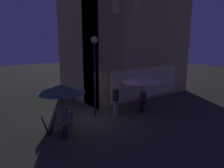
{
  "coord_description": "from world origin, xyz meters",
  "views": [
    {
      "loc": [
        -5.19,
        -9.48,
        4.19
      ],
      "look_at": [
        1.26,
        -0.65,
        1.92
      ],
      "focal_mm": 33.11,
      "sensor_mm": 36.0,
      "label": 1
    }
  ],
  "objects_px": {
    "menu_sandwich_board": "(49,124)",
    "cafe_table_0": "(63,126)",
    "cafe_chair_1": "(143,99)",
    "cafe_table_1": "(141,104)",
    "patio_umbrella_1": "(142,78)",
    "patio_umbrella_0": "(61,89)",
    "patron_seated_1": "(143,98)",
    "patron_standing_2": "(116,101)",
    "patron_seated_0": "(67,118)",
    "cafe_chair_0": "(68,119)",
    "street_lamp_near_corner": "(95,58)"
  },
  "relations": [
    {
      "from": "street_lamp_near_corner",
      "to": "menu_sandwich_board",
      "type": "height_order",
      "value": "street_lamp_near_corner"
    },
    {
      "from": "patio_umbrella_0",
      "to": "cafe_chair_0",
      "type": "xyz_separation_m",
      "value": [
        0.5,
        0.62,
        -1.67
      ]
    },
    {
      "from": "patio_umbrella_1",
      "to": "patio_umbrella_0",
      "type": "bearing_deg",
      "value": -174.55
    },
    {
      "from": "patron_seated_1",
      "to": "patron_standing_2",
      "type": "distance_m",
      "value": 2.17
    },
    {
      "from": "street_lamp_near_corner",
      "to": "patron_seated_0",
      "type": "xyz_separation_m",
      "value": [
        -2.2,
        -1.06,
        -2.61
      ]
    },
    {
      "from": "cafe_chair_0",
      "to": "patron_standing_2",
      "type": "xyz_separation_m",
      "value": [
        3.06,
        0.28,
        0.31
      ]
    },
    {
      "from": "street_lamp_near_corner",
      "to": "patio_umbrella_0",
      "type": "distance_m",
      "value": 3.22
    },
    {
      "from": "patron_seated_1",
      "to": "patron_standing_2",
      "type": "xyz_separation_m",
      "value": [
        -2.16,
        -0.01,
        0.17
      ]
    },
    {
      "from": "patron_standing_2",
      "to": "cafe_table_0",
      "type": "bearing_deg",
      "value": -65.36
    },
    {
      "from": "menu_sandwich_board",
      "to": "cafe_table_1",
      "type": "relative_size",
      "value": 1.13
    },
    {
      "from": "menu_sandwich_board",
      "to": "patron_seated_1",
      "type": "bearing_deg",
      "value": 16.63
    },
    {
      "from": "patio_umbrella_1",
      "to": "cafe_chair_1",
      "type": "relative_size",
      "value": 2.46
    },
    {
      "from": "cafe_table_1",
      "to": "patio_umbrella_1",
      "type": "height_order",
      "value": "patio_umbrella_1"
    },
    {
      "from": "menu_sandwich_board",
      "to": "cafe_table_0",
      "type": "xyz_separation_m",
      "value": [
        0.35,
        -0.8,
        0.12
      ]
    },
    {
      "from": "street_lamp_near_corner",
      "to": "patron_standing_2",
      "type": "height_order",
      "value": "street_lamp_near_corner"
    },
    {
      "from": "patron_seated_1",
      "to": "patron_standing_2",
      "type": "bearing_deg",
      "value": -37.3
    },
    {
      "from": "patron_seated_0",
      "to": "patron_seated_1",
      "type": "bearing_deg",
      "value": 133.18
    },
    {
      "from": "menu_sandwich_board",
      "to": "patio_umbrella_0",
      "type": "xyz_separation_m",
      "value": [
        0.35,
        -0.8,
        1.77
      ]
    },
    {
      "from": "menu_sandwich_board",
      "to": "patio_umbrella_0",
      "type": "bearing_deg",
      "value": -50.55
    },
    {
      "from": "cafe_chair_1",
      "to": "cafe_table_0",
      "type": "bearing_deg",
      "value": -27.84
    },
    {
      "from": "street_lamp_near_corner",
      "to": "cafe_chair_1",
      "type": "bearing_deg",
      "value": -10.02
    },
    {
      "from": "cafe_chair_1",
      "to": "patron_seated_0",
      "type": "relative_size",
      "value": 0.8
    },
    {
      "from": "street_lamp_near_corner",
      "to": "patron_seated_0",
      "type": "bearing_deg",
      "value": -154.31
    },
    {
      "from": "patio_umbrella_1",
      "to": "patron_seated_1",
      "type": "height_order",
      "value": "patio_umbrella_1"
    },
    {
      "from": "patron_seated_0",
      "to": "patron_standing_2",
      "type": "relative_size",
      "value": 0.7
    },
    {
      "from": "cafe_table_1",
      "to": "cafe_chair_1",
      "type": "distance_m",
      "value": 0.82
    },
    {
      "from": "patio_umbrella_0",
      "to": "patio_umbrella_1",
      "type": "xyz_separation_m",
      "value": [
        5.18,
        0.49,
        -0.13
      ]
    },
    {
      "from": "street_lamp_near_corner",
      "to": "cafe_chair_1",
      "type": "xyz_separation_m",
      "value": [
        3.23,
        -0.57,
        -2.72
      ]
    },
    {
      "from": "cafe_table_1",
      "to": "patron_standing_2",
      "type": "bearing_deg",
      "value": 165.9
    },
    {
      "from": "street_lamp_near_corner",
      "to": "cafe_chair_1",
      "type": "distance_m",
      "value": 4.26
    },
    {
      "from": "cafe_chair_0",
      "to": "cafe_chair_1",
      "type": "distance_m",
      "value": 5.34
    },
    {
      "from": "menu_sandwich_board",
      "to": "patron_seated_0",
      "type": "bearing_deg",
      "value": -5.61
    },
    {
      "from": "patron_seated_0",
      "to": "patron_standing_2",
      "type": "height_order",
      "value": "patron_standing_2"
    },
    {
      "from": "cafe_chair_0",
      "to": "patio_umbrella_1",
      "type": "bearing_deg",
      "value": 127.33
    },
    {
      "from": "menu_sandwich_board",
      "to": "patron_seated_1",
      "type": "height_order",
      "value": "patron_seated_1"
    },
    {
      "from": "patron_seated_0",
      "to": "cafe_chair_1",
      "type": "bearing_deg",
      "value": 133.99
    },
    {
      "from": "cafe_table_1",
      "to": "patron_standing_2",
      "type": "xyz_separation_m",
      "value": [
        -1.62,
        0.41,
        0.35
      ]
    },
    {
      "from": "cafe_table_0",
      "to": "cafe_chair_0",
      "type": "xyz_separation_m",
      "value": [
        0.5,
        0.62,
        -0.01
      ]
    },
    {
      "from": "cafe_chair_0",
      "to": "menu_sandwich_board",
      "type": "bearing_deg",
      "value": -63.37
    },
    {
      "from": "patron_seated_1",
      "to": "menu_sandwich_board",
      "type": "bearing_deg",
      "value": -36.53
    },
    {
      "from": "cafe_chair_0",
      "to": "patron_seated_1",
      "type": "relative_size",
      "value": 0.77
    },
    {
      "from": "cafe_chair_1",
      "to": "patron_seated_0",
      "type": "xyz_separation_m",
      "value": [
        -5.42,
        -0.49,
        0.11
      ]
    },
    {
      "from": "menu_sandwich_board",
      "to": "cafe_chair_0",
      "type": "xyz_separation_m",
      "value": [
        0.85,
        -0.19,
        0.1
      ]
    },
    {
      "from": "patio_umbrella_1",
      "to": "cafe_chair_1",
      "type": "height_order",
      "value": "patio_umbrella_1"
    },
    {
      "from": "patio_umbrella_0",
      "to": "cafe_table_1",
      "type": "bearing_deg",
      "value": 5.45
    },
    {
      "from": "patio_umbrella_1",
      "to": "cafe_chair_0",
      "type": "relative_size",
      "value": 2.54
    },
    {
      "from": "street_lamp_near_corner",
      "to": "patio_umbrella_0",
      "type": "height_order",
      "value": "street_lamp_near_corner"
    },
    {
      "from": "patio_umbrella_1",
      "to": "patron_seated_0",
      "type": "bearing_deg",
      "value": 179.84
    },
    {
      "from": "patron_seated_1",
      "to": "cafe_table_0",
      "type": "bearing_deg",
      "value": -28.48
    },
    {
      "from": "patio_umbrella_1",
      "to": "patron_seated_0",
      "type": "relative_size",
      "value": 1.96
    }
  ]
}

